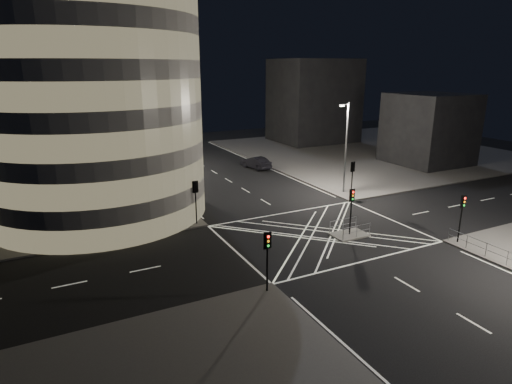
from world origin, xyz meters
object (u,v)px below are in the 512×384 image
traffic_signal_nl (267,251)px  sedan (256,163)px  central_island (349,235)px  street_lamp_left_near (171,156)px  traffic_signal_fr (352,173)px  traffic_signal_island (351,203)px  street_lamp_left_far (133,131)px  street_lamp_right_far (346,145)px  traffic_signal_fl (196,194)px  traffic_signal_nr (462,210)px

traffic_signal_nl → sedan: traffic_signal_nl is taller
traffic_signal_nl → central_island: bearing=26.1°
central_island → street_lamp_left_near: street_lamp_left_near is taller
traffic_signal_fr → traffic_signal_island: same height
traffic_signal_nl → traffic_signal_fr: size_ratio=1.00×
traffic_signal_fr → street_lamp_left_far: size_ratio=0.40×
traffic_signal_fr → street_lamp_right_far: bearing=73.9°
central_island → traffic_signal_fr: bearing=50.7°
street_lamp_left_near → traffic_signal_fr: bearing=-15.9°
central_island → traffic_signal_fr: size_ratio=0.75×
traffic_signal_fl → street_lamp_left_far: (-0.64, 23.20, 2.63)m
traffic_signal_nl → street_lamp_right_far: street_lamp_right_far is taller
central_island → traffic_signal_nl: 12.36m
traffic_signal_island → street_lamp_left_near: bearing=130.3°
traffic_signal_nr → street_lamp_right_far: street_lamp_right_far is taller
traffic_signal_fr → traffic_signal_nr: (0.00, -13.60, 0.00)m
sedan → street_lamp_left_far: bearing=-31.9°
traffic_signal_island → street_lamp_left_near: street_lamp_left_near is taller
traffic_signal_nr → traffic_signal_fl: bearing=142.3°
central_island → street_lamp_left_far: street_lamp_left_far is taller
central_island → street_lamp_right_far: 13.98m
traffic_signal_nl → traffic_signal_fr: same height
central_island → sedan: size_ratio=0.59×
central_island → traffic_signal_nr: (6.80, -5.30, 2.84)m
traffic_signal_fl → traffic_signal_nr: 22.24m
traffic_signal_fr → sedan: (-2.75, 17.59, -2.08)m
street_lamp_left_near → sedan: (15.49, 12.39, -4.71)m
central_island → traffic_signal_nl: bearing=-153.9°
central_island → sedan: bearing=81.1°
traffic_signal_fl → traffic_signal_island: size_ratio=1.00×
traffic_signal_island → traffic_signal_nr: bearing=-37.9°
traffic_signal_island → sedan: (4.05, 25.89, -2.08)m
traffic_signal_nr → street_lamp_right_far: 16.03m
traffic_signal_nr → central_island: bearing=142.1°
central_island → traffic_signal_fl: (-10.80, 8.30, 2.84)m
traffic_signal_island → street_lamp_left_far: 33.61m
central_island → street_lamp_right_far: size_ratio=0.30×
central_island → traffic_signal_fl: size_ratio=0.75×
street_lamp_right_far → street_lamp_left_far: bearing=131.9°
traffic_signal_fr → street_lamp_left_near: 19.14m
traffic_signal_island → street_lamp_left_far: bearing=110.0°
traffic_signal_nl → sedan: bearing=64.5°
street_lamp_left_far → traffic_signal_fl: bearing=-88.4°
traffic_signal_fl → traffic_signal_island: same height
central_island → traffic_signal_island: (0.00, 0.00, 2.84)m
traffic_signal_fl → traffic_signal_fr: 17.60m
central_island → traffic_signal_island: size_ratio=0.75×
street_lamp_left_near → traffic_signal_island: bearing=-49.7°
traffic_signal_island → sedan: traffic_signal_island is taller
street_lamp_left_near → street_lamp_left_far: bearing=90.0°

